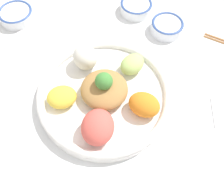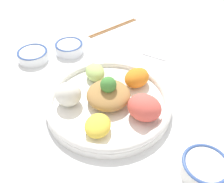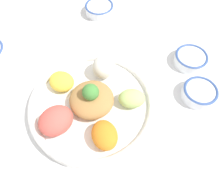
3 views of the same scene
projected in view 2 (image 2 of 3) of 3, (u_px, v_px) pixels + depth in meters
name	position (u px, v px, depth m)	size (l,w,h in m)	color
ground_plane	(120.00, 112.00, 0.68)	(2.40, 2.40, 0.00)	white
salad_platter	(109.00, 100.00, 0.67)	(0.33, 0.33, 0.10)	white
sauce_bowl_red	(205.00, 167.00, 0.53)	(0.10, 0.10, 0.04)	white
rice_bowl_blue	(69.00, 47.00, 0.87)	(0.09, 0.09, 0.03)	white
sauce_bowl_dark	(33.00, 55.00, 0.83)	(0.10, 0.10, 0.03)	white
chopsticks_pair_near	(113.00, 27.00, 0.99)	(0.21, 0.10, 0.01)	#9E6B3D
serving_spoon_extra	(145.00, 53.00, 0.87)	(0.10, 0.10, 0.01)	silver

